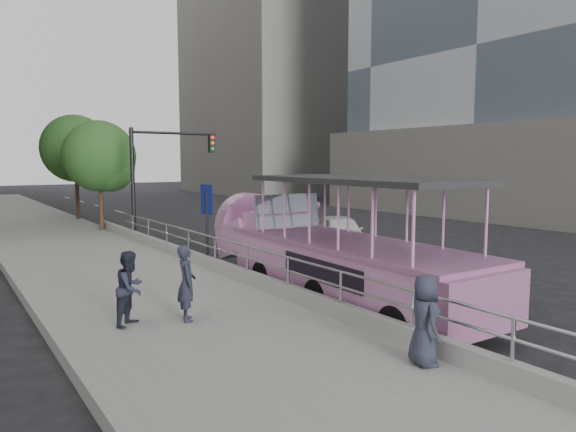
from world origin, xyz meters
The scene contains 15 objects.
ground centered at (0.00, 0.00, 0.00)m, with size 160.00×160.00×0.00m, color black.
sidewalk centered at (-5.75, 10.00, 0.15)m, with size 5.50×80.00×0.30m, color gray.
kerb_wall centered at (-3.12, 2.00, 0.48)m, with size 0.24×30.00×0.36m, color gray.
guardrail centered at (-3.12, 2.00, 1.14)m, with size 0.07×22.00×0.71m.
duck_boat centered at (-1.56, 0.45, 1.23)m, with size 2.82×10.05×3.31m.
car centered at (3.86, 6.22, 0.72)m, with size 1.70×4.22×1.44m, color silver.
pedestrian_near centered at (-5.90, -0.21, 1.12)m, with size 0.60×0.39×1.64m, color #282C3C.
pedestrian_mid centered at (-6.98, 0.18, 1.08)m, with size 0.76×0.59×1.56m, color #282C3C.
pedestrian_far centered at (-3.62, -4.71, 1.06)m, with size 0.75×0.49×1.52m, color #282C3C.
parking_sign centered at (-3.00, 4.80, 1.84)m, with size 0.12×0.66×2.96m.
traffic_signal centered at (-1.70, 12.50, 3.50)m, with size 4.20×0.32×5.20m.
street_tree_near centered at (-3.30, 15.93, 3.82)m, with size 3.52×3.52×5.72m.
street_tree_far centered at (-3.10, 21.93, 4.31)m, with size 3.97×3.97×6.45m.
tower_podium centered at (30.00, 10.00, 3.00)m, with size 26.00×26.00×6.00m, color slate.
midrise_stone_a centered at (26.00, 42.00, 16.00)m, with size 20.00×20.00×32.00m, color slate.
Camera 1 is at (-10.20, -10.25, 3.69)m, focal length 32.00 mm.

